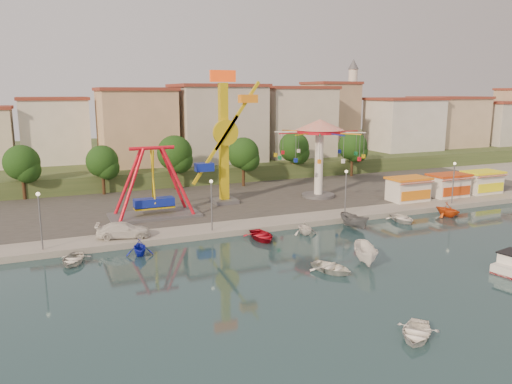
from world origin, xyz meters
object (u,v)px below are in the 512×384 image
pirate_ship_ride (153,183)px  kamikaze_tower (227,141)px  wave_swinger (319,141)px  skiff (366,254)px  van (123,230)px  rowboat_a (332,268)px

pirate_ship_ride → kamikaze_tower: size_ratio=0.61×
pirate_ship_ride → wave_swinger: wave_swinger is taller
wave_swinger → skiff: 26.10m
kamikaze_tower → skiff: bearing=-81.5°
skiff → kamikaze_tower: bearing=122.5°
pirate_ship_ride → kamikaze_tower: (9.99, 3.21, 4.12)m
pirate_ship_ride → van: bearing=-122.2°
wave_swinger → rowboat_a: 28.21m
rowboat_a → skiff: bearing=-14.5°
van → wave_swinger: bearing=-58.6°
pirate_ship_ride → van: pirate_ship_ride is taller
kamikaze_tower → van: kamikaze_tower is taller
wave_swinger → van: 29.41m
pirate_ship_ride → skiff: size_ratio=2.19×
rowboat_a → kamikaze_tower: bearing=66.9°
pirate_ship_ride → skiff: 25.69m
pirate_ship_ride → kamikaze_tower: kamikaze_tower is taller
pirate_ship_ride → van: size_ratio=1.95×
wave_swinger → skiff: size_ratio=2.54×
kamikaze_tower → van: (-14.53, -10.43, -7.17)m
pirate_ship_ride → wave_swinger: 22.95m
kamikaze_tower → wave_swinger: bearing=-5.7°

